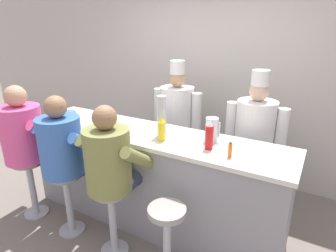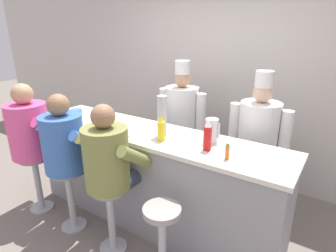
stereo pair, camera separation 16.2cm
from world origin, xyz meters
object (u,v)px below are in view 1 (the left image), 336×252
at_px(coffee_mug_white, 102,117).
at_px(diner_seated_pink, 26,137).
at_px(water_pitcher_clear, 212,130).
at_px(cook_in_whites_far, 254,140).
at_px(empty_stool_round, 167,232).
at_px(cook_in_whites_near, 177,121).
at_px(mustard_bottle_yellow, 162,129).
at_px(diner_seated_blue, 64,149).
at_px(hot_sauce_bottle_orange, 230,150).
at_px(cup_stack_steel, 162,116).
at_px(ketchup_bottle_red, 209,135).
at_px(cereal_bowl, 70,114).
at_px(breakfast_plate, 121,134).
at_px(diner_seated_olive, 111,163).

height_order(coffee_mug_white, diner_seated_pink, diner_seated_pink).
distance_m(water_pitcher_clear, cook_in_whites_far, 0.69).
height_order(empty_stool_round, cook_in_whites_near, cook_in_whites_near).
relative_size(mustard_bottle_yellow, cook_in_whites_near, 0.14).
bearing_deg(diner_seated_pink, cook_in_whites_far, 30.15).
distance_m(water_pitcher_clear, cook_in_whites_near, 1.05).
bearing_deg(diner_seated_blue, mustard_bottle_yellow, 25.99).
bearing_deg(hot_sauce_bottle_orange, coffee_mug_white, 172.45).
relative_size(hot_sauce_bottle_orange, cook_in_whites_near, 0.08).
height_order(hot_sauce_bottle_orange, cup_stack_steel, cup_stack_steel).
xyz_separation_m(cook_in_whites_near, cook_in_whites_far, (0.99, -0.12, -0.01)).
bearing_deg(ketchup_bottle_red, diner_seated_blue, -160.73).
height_order(hot_sauce_bottle_orange, coffee_mug_white, hot_sauce_bottle_orange).
bearing_deg(coffee_mug_white, cook_in_whites_near, 53.80).
bearing_deg(diner_seated_pink, water_pitcher_clear, 18.97).
bearing_deg(cereal_bowl, cup_stack_steel, -0.46).
bearing_deg(cook_in_whites_near, cereal_bowl, -141.25).
bearing_deg(cereal_bowl, coffee_mug_white, 6.09).
relative_size(breakfast_plate, diner_seated_olive, 0.16).
xyz_separation_m(mustard_bottle_yellow, diner_seated_olive, (-0.27, -0.41, -0.23)).
bearing_deg(cook_in_whites_far, diner_seated_blue, -141.17).
bearing_deg(diner_seated_olive, diner_seated_blue, 179.94).
bearing_deg(ketchup_bottle_red, diner_seated_pink, -166.48).
height_order(hot_sauce_bottle_orange, diner_seated_pink, diner_seated_pink).
relative_size(coffee_mug_white, cup_stack_steel, 0.31).
height_order(coffee_mug_white, cup_stack_steel, cup_stack_steel).
relative_size(mustard_bottle_yellow, hot_sauce_bottle_orange, 1.79).
bearing_deg(water_pitcher_clear, empty_stool_round, -97.76).
relative_size(coffee_mug_white, diner_seated_pink, 0.08).
xyz_separation_m(water_pitcher_clear, cook_in_whites_near, (-0.73, 0.71, -0.24)).
bearing_deg(empty_stool_round, mustard_bottle_yellow, 124.99).
relative_size(diner_seated_olive, cook_in_whites_far, 0.88).
height_order(water_pitcher_clear, empty_stool_round, water_pitcher_clear).
xyz_separation_m(water_pitcher_clear, diner_seated_pink, (-1.82, -0.63, -0.21)).
bearing_deg(breakfast_plate, diner_seated_blue, -142.83).
xyz_separation_m(cereal_bowl, diner_seated_pink, (-0.09, -0.53, -0.13)).
bearing_deg(cook_in_whites_near, empty_stool_round, -64.87).
height_order(cereal_bowl, empty_stool_round, cereal_bowl).
bearing_deg(mustard_bottle_yellow, diner_seated_olive, -122.83).
xyz_separation_m(hot_sauce_bottle_orange, diner_seated_olive, (-0.92, -0.38, -0.18)).
xyz_separation_m(breakfast_plate, coffee_mug_white, (-0.47, 0.25, 0.03)).
distance_m(breakfast_plate, diner_seated_blue, 0.56).
relative_size(hot_sauce_bottle_orange, water_pitcher_clear, 0.59).
relative_size(hot_sauce_bottle_orange, coffee_mug_white, 1.08).
distance_m(coffee_mug_white, cook_in_whites_far, 1.68).
bearing_deg(cook_in_whites_near, mustard_bottle_yellow, -70.32).
bearing_deg(coffee_mug_white, cook_in_whites_far, 22.23).
relative_size(hot_sauce_bottle_orange, diner_seated_pink, 0.09).
distance_m(ketchup_bottle_red, water_pitcher_clear, 0.18).
xyz_separation_m(hot_sauce_bottle_orange, breakfast_plate, (-1.07, -0.05, -0.05)).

